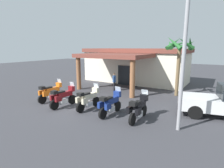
% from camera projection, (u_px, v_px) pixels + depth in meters
% --- Properties ---
extents(ground_plane, '(80.00, 80.00, 0.00)m').
position_uv_depth(ground_plane, '(74.00, 104.00, 13.01)').
color(ground_plane, '#38383D').
extents(motel_building, '(12.03, 10.32, 3.91)m').
position_uv_depth(motel_building, '(135.00, 65.00, 21.43)').
color(motel_building, silver).
rests_on(motel_building, ground_plane).
extents(motorcycle_orange, '(0.74, 2.21, 1.61)m').
position_uv_depth(motorcycle_orange, '(51.00, 92.00, 13.61)').
color(motorcycle_orange, black).
rests_on(motorcycle_orange, ground_plane).
extents(motorcycle_maroon, '(0.73, 2.21, 1.61)m').
position_uv_depth(motorcycle_maroon, '(63.00, 97.00, 12.32)').
color(motorcycle_maroon, black).
rests_on(motorcycle_maroon, ground_plane).
extents(motorcycle_cream, '(0.72, 2.21, 1.61)m').
position_uv_depth(motorcycle_cream, '(88.00, 99.00, 11.84)').
color(motorcycle_cream, black).
rests_on(motorcycle_cream, ground_plane).
extents(motorcycle_blue, '(0.72, 2.21, 1.61)m').
position_uv_depth(motorcycle_blue, '(110.00, 104.00, 10.83)').
color(motorcycle_blue, black).
rests_on(motorcycle_blue, ground_plane).
extents(motorcycle_black, '(0.71, 2.21, 1.61)m').
position_uv_depth(motorcycle_black, '(138.00, 108.00, 10.01)').
color(motorcycle_black, black).
rests_on(motorcycle_black, ground_plane).
extents(pedestrian, '(0.32, 0.52, 1.70)m').
position_uv_depth(pedestrian, '(114.00, 81.00, 16.88)').
color(pedestrian, black).
rests_on(pedestrian, ground_plane).
extents(palm_tree_near_portico, '(2.40, 2.42, 4.99)m').
position_uv_depth(palm_tree_near_portico, '(179.00, 49.00, 14.70)').
color(palm_tree_near_portico, brown).
rests_on(palm_tree_near_portico, ground_plane).
extents(roadside_sign, '(1.40, 0.18, 7.85)m').
position_uv_depth(roadside_sign, '(186.00, 21.00, 7.97)').
color(roadside_sign, '#99999E').
rests_on(roadside_sign, ground_plane).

